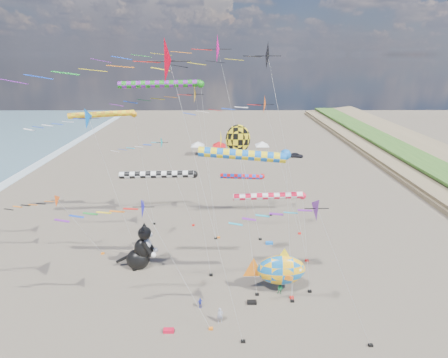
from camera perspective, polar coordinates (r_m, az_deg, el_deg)
delta_kite_0 at (r=40.40m, az=-7.72°, el=13.13°), size 12.31×2.14×19.28m
delta_kite_1 at (r=22.74m, az=-9.18°, el=18.16°), size 14.13×2.89×23.50m
delta_kite_2 at (r=39.36m, az=-1.16°, el=20.27°), size 17.68×3.25×24.60m
delta_kite_3 at (r=27.33m, az=-14.32°, el=-5.75°), size 11.22×1.89×12.18m
delta_kite_4 at (r=43.42m, az=-25.76°, el=-3.22°), size 9.17×1.65×8.12m
delta_kite_5 at (r=34.69m, az=7.30°, el=19.04°), size 14.69×2.73×23.67m
delta_kite_6 at (r=41.53m, az=6.73°, el=11.52°), size 13.49×2.46×18.06m
delta_kite_7 at (r=25.48m, az=16.29°, el=-5.72°), size 9.96×1.93×13.04m
delta_kite_8 at (r=45.64m, az=-12.19°, el=5.11°), size 10.62×1.76×12.47m
delta_kite_9 at (r=36.74m, az=-21.69°, el=8.88°), size 9.81×2.23×17.70m
windsock_0 at (r=49.37m, az=3.28°, el=0.40°), size 7.61×0.74×6.47m
windsock_1 at (r=40.24m, az=-9.80°, el=14.92°), size 10.67×0.82×19.67m
windsock_2 at (r=34.00m, az=-10.29°, el=0.65°), size 8.85×0.74×11.86m
windsock_3 at (r=28.59m, az=3.85°, el=3.88°), size 8.81×0.88×15.07m
windsock_4 at (r=46.68m, az=-18.88°, el=9.88°), size 9.76×0.76×15.68m
windsock_5 at (r=31.60m, az=7.82°, el=-2.88°), size 7.90×0.65×10.71m
angelfish_kite at (r=31.29m, az=1.92°, el=6.29°), size 3.74×3.02×16.54m
cat_inflatable at (r=39.81m, az=-13.62°, el=-10.58°), size 3.97×2.06×5.29m
fish_inflatable at (r=35.51m, az=9.21°, el=-14.42°), size 6.24×2.09×4.98m
person_adult at (r=32.83m, az=-0.64°, el=-21.41°), size 0.63×0.50×1.51m
child_green at (r=36.37m, az=9.17°, el=-17.30°), size 0.70×0.62×1.21m
child_blue at (r=34.56m, az=-3.92°, el=-19.53°), size 0.65×0.51×1.03m
kite_bag_0 at (r=35.22m, az=4.57°, el=-19.43°), size 0.90×0.44×0.30m
kite_bag_2 at (r=44.62m, az=7.40°, el=-10.32°), size 0.90×0.44×0.30m
kite_bag_3 at (r=32.75m, az=-9.03°, el=-23.25°), size 0.90×0.44×0.30m
tent_row at (r=81.56m, az=0.97°, el=6.05°), size 19.20×4.20×3.80m
parked_car at (r=82.08m, az=11.70°, el=3.85°), size 3.39×1.96×1.08m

